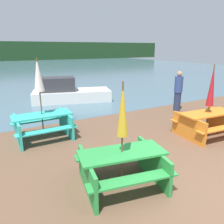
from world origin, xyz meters
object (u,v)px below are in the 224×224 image
(umbrella_white, at_px, (38,76))
(person, at_px, (178,91))
(umbrella_crimson, at_px, (212,86))
(picnic_table_orange, at_px, (207,122))
(umbrella_gold, at_px, (123,111))
(picnic_table_green, at_px, (122,165))
(boat, at_px, (68,92))
(picnic_table_teal, at_px, (43,124))

(umbrella_white, height_order, person, umbrella_white)
(umbrella_crimson, xyz_separation_m, person, (1.32, 2.58, -0.72))
(picnic_table_orange, xyz_separation_m, umbrella_gold, (-3.75, -0.92, 1.12))
(person, bearing_deg, umbrella_gold, -145.36)
(picnic_table_green, distance_m, umbrella_crimson, 4.03)
(picnic_table_orange, bearing_deg, boat, 109.23)
(umbrella_gold, xyz_separation_m, umbrella_crimson, (3.75, 0.92, 0.01))
(picnic_table_orange, relative_size, umbrella_gold, 0.90)
(picnic_table_orange, xyz_separation_m, picnic_table_teal, (-4.60, 2.34, -0.00))
(picnic_table_green, relative_size, person, 1.10)
(umbrella_white, bearing_deg, umbrella_gold, -75.45)
(umbrella_crimson, height_order, boat, umbrella_crimson)
(picnic_table_orange, height_order, umbrella_crimson, umbrella_crimson)
(picnic_table_green, relative_size, picnic_table_orange, 1.00)
(umbrella_gold, distance_m, umbrella_crimson, 3.86)
(picnic_table_teal, bearing_deg, boat, 62.66)
(picnic_table_orange, bearing_deg, person, 63.01)
(boat, bearing_deg, picnic_table_orange, -54.57)
(picnic_table_orange, height_order, person, person)
(umbrella_gold, bearing_deg, picnic_table_teal, 104.55)
(umbrella_crimson, xyz_separation_m, boat, (-2.34, 6.71, -1.14))
(umbrella_white, distance_m, boat, 5.14)
(picnic_table_green, bearing_deg, picnic_table_teal, 104.55)
(picnic_table_green, distance_m, umbrella_gold, 1.13)
(picnic_table_green, xyz_separation_m, umbrella_white, (-0.85, 3.26, 1.49))
(picnic_table_teal, bearing_deg, umbrella_gold, -75.45)
(boat, bearing_deg, umbrella_crimson, -54.57)
(umbrella_gold, height_order, umbrella_crimson, umbrella_crimson)
(picnic_table_green, xyz_separation_m, boat, (1.41, 7.63, 0.00))
(person, bearing_deg, umbrella_crimson, -116.99)
(picnic_table_teal, bearing_deg, umbrella_crimson, -26.98)
(umbrella_white, relative_size, boat, 0.58)
(picnic_table_green, relative_size, umbrella_white, 0.79)
(picnic_table_teal, bearing_deg, person, 2.34)
(umbrella_gold, bearing_deg, umbrella_white, 104.55)
(umbrella_gold, distance_m, boat, 7.84)
(umbrella_white, bearing_deg, picnic_table_teal, 135.00)
(picnic_table_green, bearing_deg, umbrella_crimson, 13.75)
(picnic_table_teal, height_order, boat, boat)
(picnic_table_green, xyz_separation_m, picnic_table_teal, (-0.85, 3.26, 0.01))
(boat, relative_size, person, 2.41)
(umbrella_gold, bearing_deg, person, 34.64)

